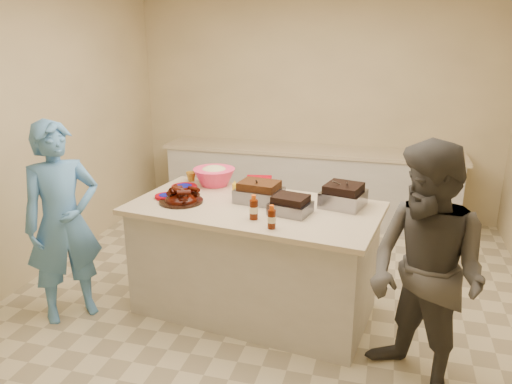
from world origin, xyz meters
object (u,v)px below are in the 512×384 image
(coleslaw_bowl, at_px, (214,185))
(mustard_bottle, at_px, (235,194))
(plastic_cup, at_px, (191,181))
(island, at_px, (254,308))
(guest_blue, at_px, (74,313))
(rib_platter, at_px, (181,202))
(bbq_bottle_a, at_px, (254,219))
(roasting_pan, at_px, (343,206))
(bbq_bottle_b, at_px, (272,228))

(coleslaw_bowl, xyz_separation_m, mustard_bottle, (0.25, -0.20, 0.00))
(coleslaw_bowl, height_order, plastic_cup, coleslaw_bowl)
(island, height_order, guest_blue, island)
(island, relative_size, plastic_cup, 21.16)
(rib_platter, bearing_deg, coleslaw_bowl, 79.61)
(mustard_bottle, bearing_deg, plastic_cup, 153.12)
(island, distance_m, rib_platter, 1.11)
(island, distance_m, bbq_bottle_a, 0.97)
(roasting_pan, relative_size, guest_blue, 0.19)
(roasting_pan, height_order, coleslaw_bowl, coleslaw_bowl)
(rib_platter, xyz_separation_m, bbq_bottle_b, (0.84, -0.35, 0.00))
(rib_platter, distance_m, coleslaw_bowl, 0.53)
(roasting_pan, xyz_separation_m, mustard_bottle, (-0.92, 0.08, 0.00))
(rib_platter, relative_size, plastic_cup, 3.84)
(coleslaw_bowl, bearing_deg, roasting_pan, -13.15)
(roasting_pan, relative_size, plastic_cup, 3.37)
(roasting_pan, bearing_deg, guest_blue, -149.40)
(island, bearing_deg, plastic_cup, 153.22)
(island, distance_m, coleslaw_bowl, 1.15)
(island, xyz_separation_m, guest_blue, (-1.44, -0.47, 0.00))
(coleslaw_bowl, bearing_deg, plastic_cup, 166.43)
(bbq_bottle_a, relative_size, bbq_bottle_b, 1.09)
(roasting_pan, distance_m, plastic_cup, 1.47)
(roasting_pan, relative_size, bbq_bottle_a, 1.67)
(bbq_bottle_b, height_order, guest_blue, bbq_bottle_b)
(coleslaw_bowl, xyz_separation_m, bbq_bottle_a, (0.57, -0.74, 0.00))
(roasting_pan, bearing_deg, rib_platter, -155.40)
(bbq_bottle_a, bearing_deg, rib_platter, 162.43)
(rib_platter, distance_m, bbq_bottle_b, 0.91)
(mustard_bottle, bearing_deg, bbq_bottle_b, -54.42)
(coleslaw_bowl, xyz_separation_m, bbq_bottle_b, (0.74, -0.88, 0.00))
(island, distance_m, plastic_cup, 1.30)
(mustard_bottle, xyz_separation_m, guest_blue, (-1.19, -0.73, -0.93))
(bbq_bottle_b, bearing_deg, guest_blue, -178.44)
(coleslaw_bowl, xyz_separation_m, plastic_cup, (-0.25, 0.06, 0.00))
(mustard_bottle, bearing_deg, island, -46.44)
(rib_platter, distance_m, plastic_cup, 0.60)
(island, distance_m, mustard_bottle, 0.99)
(island, distance_m, roasting_pan, 1.16)
(coleslaw_bowl, relative_size, bbq_bottle_a, 2.02)
(roasting_pan, xyz_separation_m, plastic_cup, (-1.43, 0.34, 0.00))
(island, bearing_deg, coleslaw_bowl, 145.45)
(bbq_bottle_a, bearing_deg, roasting_pan, 37.35)
(coleslaw_bowl, bearing_deg, guest_blue, -135.33)
(bbq_bottle_a, distance_m, plastic_cup, 1.15)
(rib_platter, xyz_separation_m, bbq_bottle_a, (0.67, -0.21, 0.00))
(bbq_bottle_a, relative_size, mustard_bottle, 1.58)
(coleslaw_bowl, relative_size, mustard_bottle, 3.19)
(island, bearing_deg, mustard_bottle, 141.20)
(roasting_pan, relative_size, coleslaw_bowl, 0.83)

